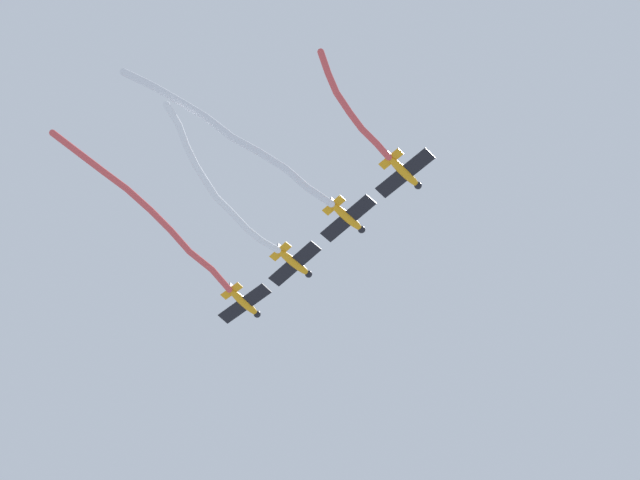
% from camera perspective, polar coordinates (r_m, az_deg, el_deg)
% --- Properties ---
extents(airplane_lead, '(5.39, 6.93, 1.75)m').
position_cam_1_polar(airplane_lead, '(97.27, 5.20, 4.15)').
color(airplane_lead, orange).
extents(smoke_trail_lead, '(10.92, 8.09, 3.04)m').
position_cam_1_polar(smoke_trail_lead, '(94.75, 1.91, 8.04)').
color(smoke_trail_lead, '#DB4C4C').
extents(airplane_left_wing, '(5.40, 6.97, 1.75)m').
position_cam_1_polar(airplane_left_wing, '(100.02, 1.71, 1.38)').
color(airplane_left_wing, orange).
extents(smoke_trail_left_wing, '(25.26, 6.78, 2.64)m').
position_cam_1_polar(smoke_trail_left_wing, '(96.63, -5.36, 6.29)').
color(smoke_trail_left_wing, white).
extents(airplane_right_wing, '(5.41, 6.99, 1.75)m').
position_cam_1_polar(airplane_right_wing, '(102.86, -1.57, -1.41)').
color(airplane_right_wing, orange).
extents(smoke_trail_right_wing, '(16.76, 13.38, 1.31)m').
position_cam_1_polar(smoke_trail_right_wing, '(98.13, -6.36, 3.30)').
color(smoke_trail_right_wing, white).
extents(airplane_slot, '(5.35, 6.83, 1.75)m').
position_cam_1_polar(airplane_slot, '(106.72, -4.65, -3.85)').
color(airplane_slot, orange).
extents(smoke_trail_slot, '(23.61, 12.29, 2.28)m').
position_cam_1_polar(smoke_trail_slot, '(102.22, -10.50, 1.70)').
color(smoke_trail_slot, '#DB4C4C').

